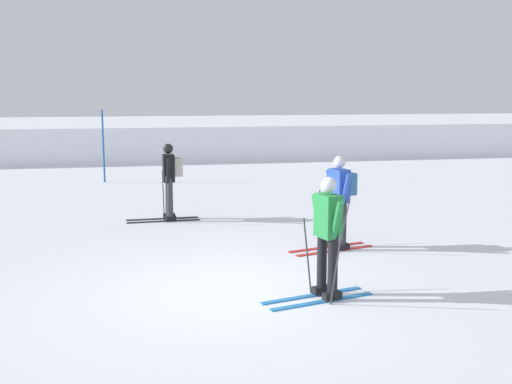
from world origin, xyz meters
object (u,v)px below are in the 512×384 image
at_px(skier_blue, 340,197).
at_px(skier_green, 327,234).
at_px(trail_marker_pole, 103,146).
at_px(skier_black, 170,178).

distance_m(skier_blue, skier_green, 2.77).
xyz_separation_m(skier_green, trail_marker_pole, (-3.60, 11.82, 0.21)).
distance_m(skier_black, trail_marker_pole, 6.39).
xyz_separation_m(skier_blue, skier_black, (-2.90, 3.10, 0.00)).
xyz_separation_m(skier_black, skier_green, (1.86, -5.67, -0.04)).
height_order(skier_green, trail_marker_pole, trail_marker_pole).
height_order(skier_blue, skier_green, same).
relative_size(skier_black, trail_marker_pole, 0.76).
bearing_deg(skier_green, skier_black, 108.20).
bearing_deg(skier_blue, skier_black, 133.12).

